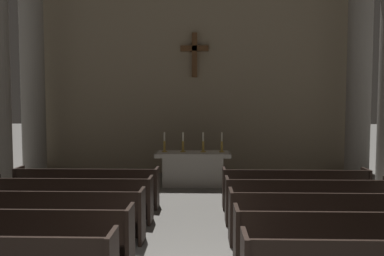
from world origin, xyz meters
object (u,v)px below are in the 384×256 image
(candlestick_outer_left, at_px, (164,146))
(pew_left_row_3, at_px, (50,215))
(altar, at_px, (193,168))
(candlestick_inner_left, at_px, (183,146))
(pew_left_row_2, at_px, (20,237))
(pew_right_row_4, at_px, (308,201))
(column_right_fourth, at_px, (359,84))
(candlestick_inner_right, at_px, (203,146))
(pew_right_row_2, at_px, (350,240))
(pew_left_row_4, at_px, (71,199))
(pew_left_row_5, at_px, (87,187))
(column_left_fourth, at_px, (33,85))
(pew_right_row_3, at_px, (325,217))
(pew_right_row_5, at_px, (295,189))
(candlestick_outer_right, at_px, (222,146))

(candlestick_outer_left, bearing_deg, pew_left_row_3, -108.50)
(altar, bearing_deg, candlestick_inner_left, 180.00)
(pew_left_row_2, relative_size, pew_right_row_4, 1.00)
(column_right_fourth, relative_size, candlestick_inner_right, 10.71)
(pew_left_row_2, relative_size, pew_right_row_2, 1.00)
(pew_left_row_2, distance_m, pew_left_row_4, 2.24)
(pew_left_row_5, xyz_separation_m, column_left_fourth, (-2.79, 3.49, 2.57))
(pew_right_row_4, distance_m, column_right_fourth, 5.97)
(candlestick_inner_left, bearing_deg, pew_right_row_3, -59.92)
(pew_right_row_5, relative_size, column_right_fourth, 0.53)
(candlestick_outer_right, bearing_deg, candlestick_outer_left, 180.00)
(pew_right_row_5, xyz_separation_m, candlestick_inner_left, (-2.72, 2.47, 0.71))
(column_right_fourth, xyz_separation_m, candlestick_inner_left, (-5.51, -1.03, -1.86))
(column_left_fourth, distance_m, candlestick_outer_left, 4.85)
(pew_left_row_3, height_order, altar, altar)
(column_right_fourth, bearing_deg, altar, -168.86)
(pew_left_row_3, relative_size, pew_right_row_2, 1.00)
(column_left_fourth, height_order, candlestick_outer_right, column_left_fourth)
(pew_right_row_4, xyz_separation_m, candlestick_outer_right, (-1.57, 3.59, 0.71))
(pew_right_row_3, bearing_deg, candlestick_inner_left, 120.08)
(altar, bearing_deg, pew_left_row_2, -112.61)
(pew_left_row_5, bearing_deg, altar, 45.51)
(pew_right_row_4, height_order, altar, altar)
(pew_right_row_2, relative_size, column_left_fourth, 0.53)
(pew_right_row_4, height_order, candlestick_outer_right, candlestick_outer_right)
(pew_right_row_4, bearing_deg, candlestick_inner_left, 127.23)
(pew_left_row_2, xyz_separation_m, altar, (2.42, 5.82, 0.06))
(pew_right_row_2, xyz_separation_m, candlestick_inner_left, (-2.72, 5.82, 0.71))
(pew_left_row_3, relative_size, candlestick_inner_left, 5.71)
(pew_right_row_4, bearing_deg, candlestick_outer_left, 132.40)
(column_left_fourth, bearing_deg, candlestick_outer_left, -13.24)
(column_left_fourth, bearing_deg, pew_right_row_4, -31.13)
(candlestick_outer_left, height_order, candlestick_inner_left, same)
(pew_right_row_4, height_order, candlestick_outer_left, candlestick_outer_left)
(pew_right_row_5, relative_size, candlestick_outer_left, 5.71)
(altar, bearing_deg, column_right_fourth, 11.14)
(candlestick_outer_left, relative_size, candlestick_inner_left, 1.00)
(pew_left_row_4, bearing_deg, pew_left_row_3, -90.00)
(pew_right_row_3, xyz_separation_m, candlestick_outer_right, (-1.57, 4.70, 0.71))
(pew_right_row_5, height_order, candlestick_outer_left, candlestick_outer_left)
(candlestick_outer_left, bearing_deg, pew_right_row_2, -60.64)
(pew_right_row_5, distance_m, column_left_fourth, 8.78)
(pew_right_row_3, bearing_deg, pew_left_row_2, -167.02)
(column_right_fourth, height_order, candlestick_inner_left, column_right_fourth)
(pew_right_row_5, bearing_deg, pew_left_row_5, 180.00)
(pew_left_row_2, height_order, pew_right_row_3, same)
(candlestick_inner_right, bearing_deg, altar, 180.00)
(pew_left_row_5, relative_size, column_right_fourth, 0.53)
(pew_right_row_2, distance_m, pew_right_row_5, 3.35)
(candlestick_inner_left, bearing_deg, pew_left_row_5, -130.72)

